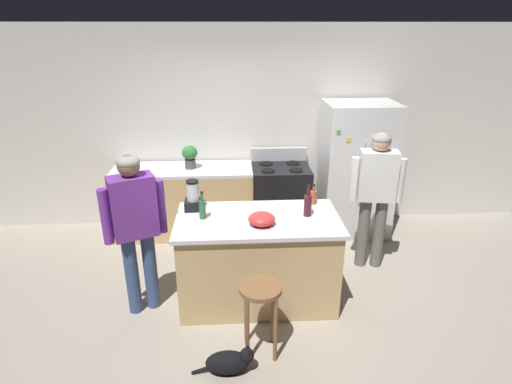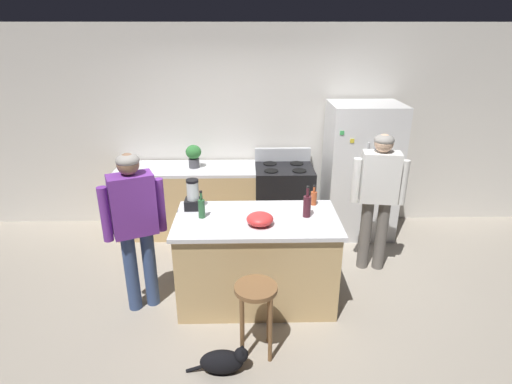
# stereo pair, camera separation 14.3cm
# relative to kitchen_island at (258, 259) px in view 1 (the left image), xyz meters

# --- Properties ---
(ground_plane) EXTENTS (14.00, 14.00, 0.00)m
(ground_plane) POSITION_rel_kitchen_island_xyz_m (0.00, 0.00, -0.47)
(ground_plane) COLOR #9E9384
(back_wall) EXTENTS (8.00, 0.10, 2.70)m
(back_wall) POSITION_rel_kitchen_island_xyz_m (0.00, 1.95, 0.88)
(back_wall) COLOR silver
(back_wall) RESTS_ON ground_plane
(kitchen_island) EXTENTS (1.59, 0.85, 0.93)m
(kitchen_island) POSITION_rel_kitchen_island_xyz_m (0.00, 0.00, 0.00)
(kitchen_island) COLOR tan
(kitchen_island) RESTS_ON ground_plane
(back_counter_run) EXTENTS (2.00, 0.64, 0.93)m
(back_counter_run) POSITION_rel_kitchen_island_xyz_m (-0.80, 1.55, -0.00)
(back_counter_run) COLOR tan
(back_counter_run) RESTS_ON ground_plane
(refrigerator) EXTENTS (0.90, 0.73, 1.77)m
(refrigerator) POSITION_rel_kitchen_island_xyz_m (1.40, 1.50, 0.41)
(refrigerator) COLOR silver
(refrigerator) RESTS_ON ground_plane
(stove_range) EXTENTS (0.76, 0.65, 1.11)m
(stove_range) POSITION_rel_kitchen_island_xyz_m (0.40, 1.52, 0.01)
(stove_range) COLOR black
(stove_range) RESTS_ON ground_plane
(person_by_island_left) EXTENTS (0.58, 0.36, 1.62)m
(person_by_island_left) POSITION_rel_kitchen_island_xyz_m (-1.15, -0.09, 0.51)
(person_by_island_left) COLOR #384C7A
(person_by_island_left) RESTS_ON ground_plane
(person_by_sink_right) EXTENTS (0.60, 0.28, 1.61)m
(person_by_sink_right) POSITION_rel_kitchen_island_xyz_m (1.35, 0.58, 0.51)
(person_by_sink_right) COLOR #66605B
(person_by_sink_right) RESTS_ON ground_plane
(bar_stool) EXTENTS (0.36, 0.36, 0.67)m
(bar_stool) POSITION_rel_kitchen_island_xyz_m (-0.02, -0.75, 0.05)
(bar_stool) COLOR brown
(bar_stool) RESTS_ON ground_plane
(cat) EXTENTS (0.52, 0.18, 0.26)m
(cat) POSITION_rel_kitchen_island_xyz_m (-0.29, -0.98, -0.36)
(cat) COLOR black
(cat) RESTS_ON ground_plane
(potted_plant) EXTENTS (0.20, 0.20, 0.30)m
(potted_plant) POSITION_rel_kitchen_island_xyz_m (-0.78, 1.55, 0.64)
(potted_plant) COLOR #4C4C51
(potted_plant) RESTS_ON back_counter_run
(blender_appliance) EXTENTS (0.17, 0.17, 0.31)m
(blender_appliance) POSITION_rel_kitchen_island_xyz_m (-0.64, 0.24, 0.59)
(blender_appliance) COLOR black
(blender_appliance) RESTS_ON kitchen_island
(bottle_wine) EXTENTS (0.08, 0.08, 0.32)m
(bottle_wine) POSITION_rel_kitchen_island_xyz_m (0.49, 0.03, 0.58)
(bottle_wine) COLOR #471923
(bottle_wine) RESTS_ON kitchen_island
(bottle_olive_oil) EXTENTS (0.07, 0.07, 0.28)m
(bottle_olive_oil) POSITION_rel_kitchen_island_xyz_m (-0.53, 0.03, 0.56)
(bottle_olive_oil) COLOR #2D6638
(bottle_olive_oil) RESTS_ON kitchen_island
(bottle_cooking_sauce) EXTENTS (0.06, 0.06, 0.22)m
(bottle_cooking_sauce) POSITION_rel_kitchen_island_xyz_m (0.60, 0.31, 0.54)
(bottle_cooking_sauce) COLOR #B24C26
(bottle_cooking_sauce) RESTS_ON kitchen_island
(mixing_bowl) EXTENTS (0.25, 0.25, 0.11)m
(mixing_bowl) POSITION_rel_kitchen_island_xyz_m (0.03, -0.14, 0.52)
(mixing_bowl) COLOR red
(mixing_bowl) RESTS_ON kitchen_island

